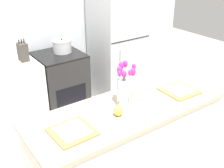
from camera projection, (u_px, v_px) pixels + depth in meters
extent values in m
cube|color=silver|center=(35.00, 16.00, 3.70)|extent=(5.20, 0.08, 2.70)
cube|color=silver|center=(127.00, 151.00, 2.63)|extent=(1.76, 0.62, 0.89)
cube|color=tan|center=(129.00, 109.00, 2.43)|extent=(1.80, 0.66, 0.03)
cube|color=black|center=(61.00, 86.00, 3.85)|extent=(0.60, 0.60, 0.89)
cube|color=black|center=(58.00, 55.00, 3.65)|extent=(0.60, 0.60, 0.02)
cube|color=black|center=(72.00, 97.00, 3.65)|extent=(0.42, 0.01, 0.29)
cube|color=#B7BABC|center=(117.00, 47.00, 4.18)|extent=(0.68, 0.64, 1.65)
cube|color=black|center=(131.00, 40.00, 3.86)|extent=(0.67, 0.01, 0.01)
cylinder|color=#B2B5B7|center=(121.00, 74.00, 3.95)|extent=(0.02, 0.02, 0.72)
cylinder|color=silver|center=(124.00, 93.00, 2.39)|extent=(0.12, 0.12, 0.25)
cylinder|color=#569E4C|center=(127.00, 84.00, 2.36)|extent=(0.12, 0.02, 0.26)
ellipsoid|color=#B22889|center=(134.00, 67.00, 2.32)|extent=(0.03, 0.03, 0.05)
cylinder|color=#569E4C|center=(124.00, 83.00, 2.37)|extent=(0.08, 0.10, 0.27)
ellipsoid|color=#B22889|center=(125.00, 64.00, 2.35)|extent=(0.04, 0.04, 0.07)
cylinder|color=#569E4C|center=(122.00, 84.00, 2.37)|extent=(0.01, 0.05, 0.27)
ellipsoid|color=#B22889|center=(121.00, 66.00, 2.32)|extent=(0.04, 0.04, 0.07)
cylinder|color=#569E4C|center=(123.00, 86.00, 2.36)|extent=(0.05, 0.04, 0.25)
ellipsoid|color=#B22889|center=(120.00, 70.00, 2.29)|extent=(0.05, 0.05, 0.07)
cylinder|color=#569E4C|center=(122.00, 87.00, 2.35)|extent=(0.07, 0.01, 0.24)
ellipsoid|color=#B22889|center=(119.00, 74.00, 2.27)|extent=(0.03, 0.03, 0.05)
cylinder|color=#569E4C|center=(124.00, 88.00, 2.34)|extent=(0.02, 0.03, 0.23)
ellipsoid|color=#B22889|center=(124.00, 74.00, 2.27)|extent=(0.04, 0.04, 0.06)
cylinder|color=#569E4C|center=(127.00, 87.00, 2.33)|extent=(0.01, 0.08, 0.25)
ellipsoid|color=#B22889|center=(130.00, 73.00, 2.24)|extent=(0.03, 0.03, 0.05)
cylinder|color=#569E4C|center=(127.00, 86.00, 2.35)|extent=(0.07, 0.09, 0.24)
ellipsoid|color=#B22889|center=(133.00, 72.00, 2.28)|extent=(0.05, 0.05, 0.07)
ellipsoid|color=#E5CC4C|center=(118.00, 111.00, 2.27)|extent=(0.08, 0.08, 0.09)
cone|color=#E5CC4C|center=(118.00, 105.00, 2.25)|extent=(0.04, 0.04, 0.04)
cylinder|color=brown|center=(118.00, 103.00, 2.24)|extent=(0.01, 0.01, 0.02)
cube|color=olive|center=(72.00, 132.00, 2.08)|extent=(0.32, 0.32, 0.01)
cube|color=silver|center=(72.00, 130.00, 2.08)|extent=(0.23, 0.23, 0.01)
cube|color=olive|center=(179.00, 91.00, 2.68)|extent=(0.32, 0.32, 0.01)
cube|color=silver|center=(179.00, 90.00, 2.67)|extent=(0.23, 0.23, 0.01)
cylinder|color=#B2B5B7|center=(62.00, 47.00, 3.68)|extent=(0.24, 0.24, 0.15)
cylinder|color=#B2B5B7|center=(62.00, 41.00, 3.65)|extent=(0.25, 0.25, 0.01)
sphere|color=black|center=(62.00, 39.00, 3.64)|extent=(0.02, 0.02, 0.02)
cube|color=#3D3833|center=(23.00, 52.00, 3.38)|extent=(0.10, 0.14, 0.22)
cylinder|color=black|center=(19.00, 42.00, 3.31)|extent=(0.01, 0.01, 0.05)
cylinder|color=black|center=(21.00, 41.00, 3.32)|extent=(0.01, 0.01, 0.05)
cylinder|color=black|center=(24.00, 41.00, 3.34)|extent=(0.01, 0.01, 0.05)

